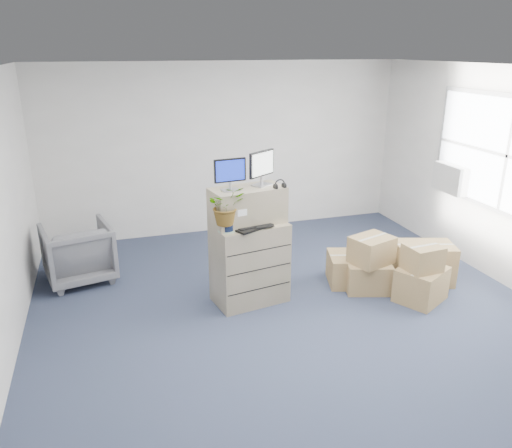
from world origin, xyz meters
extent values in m
plane|color=#22283D|center=(0.00, 0.00, 0.00)|extent=(7.00, 7.00, 0.00)
cube|color=beige|center=(0.00, 3.51, 1.40)|extent=(6.00, 0.02, 2.80)
cube|color=gray|center=(2.96, 0.50, 1.70)|extent=(0.06, 2.72, 1.52)
cube|color=white|center=(2.92, 0.50, 1.70)|extent=(0.01, 2.60, 1.40)
cube|color=silver|center=(2.87, 1.40, 1.20)|extent=(0.24, 0.60, 0.40)
cube|color=gray|center=(-0.37, 0.87, 0.51)|extent=(0.95, 0.67, 1.01)
cube|color=gray|center=(-0.37, 0.92, 1.23)|extent=(0.93, 0.58, 0.43)
cube|color=#99999E|center=(-0.59, 0.87, 1.45)|extent=(0.21, 0.16, 0.01)
cylinder|color=#99999E|center=(-0.59, 0.87, 1.50)|extent=(0.03, 0.03, 0.09)
cube|color=black|center=(-0.59, 0.87, 1.68)|extent=(0.38, 0.07, 0.27)
cube|color=navy|center=(-0.59, 0.85, 1.68)|extent=(0.34, 0.04, 0.23)
cube|color=#99999E|center=(-0.18, 0.97, 1.45)|extent=(0.27, 0.25, 0.01)
cylinder|color=#99999E|center=(-0.18, 0.97, 1.51)|extent=(0.04, 0.04, 0.10)
cube|color=black|center=(-0.18, 0.97, 1.71)|extent=(0.37, 0.26, 0.30)
cube|color=silver|center=(-0.17, 0.96, 1.71)|extent=(0.32, 0.21, 0.26)
torus|color=black|center=(-0.02, 0.80, 1.48)|extent=(0.14, 0.04, 0.14)
cube|color=black|center=(-0.36, 0.71, 1.02)|extent=(0.51, 0.38, 0.02)
ellipsoid|color=silver|center=(-0.05, 0.84, 1.03)|extent=(0.10, 0.06, 0.04)
cylinder|color=gray|center=(-0.33, 0.95, 1.13)|extent=(0.07, 0.07, 0.23)
cube|color=silver|center=(-0.38, 0.93, 1.02)|extent=(0.06, 0.05, 0.02)
cube|color=black|center=(-0.38, 0.93, 1.08)|extent=(0.05, 0.03, 0.10)
cube|color=black|center=(0.00, 1.02, 1.04)|extent=(0.23, 0.18, 0.06)
cube|color=#45B0EC|center=(-0.09, 1.04, 1.12)|extent=(0.27, 0.21, 0.09)
cylinder|color=#92AD8B|center=(-0.69, 0.71, 1.02)|extent=(0.20, 0.20, 0.02)
cylinder|color=black|center=(-0.69, 0.71, 1.09)|extent=(0.17, 0.17, 0.13)
imported|color=#1D5117|center=(-0.69, 0.71, 1.28)|extent=(0.42, 0.46, 0.36)
imported|color=#5C5D61|center=(-2.40, 2.11, 0.43)|extent=(1.00, 0.95, 0.87)
cube|color=olive|center=(1.18, 0.68, 0.19)|extent=(0.66, 0.58, 0.39)
cube|color=olive|center=(1.68, 0.24, 0.21)|extent=(0.75, 0.71, 0.43)
cube|color=olive|center=(1.07, 0.94, 0.20)|extent=(0.72, 0.69, 0.40)
cube|color=olive|center=(1.20, 0.68, 0.56)|extent=(0.60, 0.54, 0.35)
cube|color=olive|center=(1.64, 0.23, 0.58)|extent=(0.44, 0.40, 0.32)
cube|color=olive|center=(2.01, 0.69, 0.27)|extent=(0.86, 0.68, 0.54)
camera|label=1|loc=(-1.95, -4.49, 3.00)|focal=35.00mm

